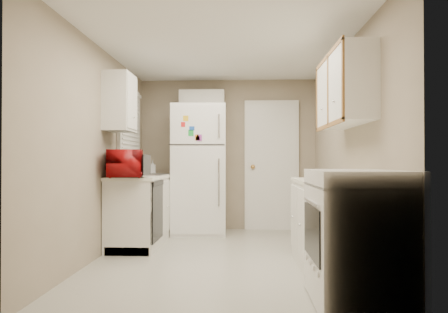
{
  "coord_description": "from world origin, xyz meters",
  "views": [
    {
      "loc": [
        0.22,
        -4.52,
        1.1
      ],
      "look_at": [
        0.0,
        0.5,
        1.15
      ],
      "focal_mm": 32.0,
      "sensor_mm": 36.0,
      "label": 1
    }
  ],
  "objects": [
    {
      "name": "floor",
      "position": [
        0.0,
        0.0,
        0.0
      ],
      "size": [
        3.8,
        3.8,
        0.0
      ],
      "primitive_type": "plane",
      "color": "beige",
      "rests_on": "ground"
    },
    {
      "name": "ceiling",
      "position": [
        0.0,
        0.0,
        2.4
      ],
      "size": [
        3.8,
        3.8,
        0.0
      ],
      "primitive_type": "plane",
      "color": "white",
      "rests_on": "floor"
    },
    {
      "name": "wall_left",
      "position": [
        -1.4,
        0.0,
        1.2
      ],
      "size": [
        3.8,
        3.8,
        0.0
      ],
      "primitive_type": "plane",
      "color": "gray",
      "rests_on": "floor"
    },
    {
      "name": "wall_right",
      "position": [
        1.4,
        0.0,
        1.2
      ],
      "size": [
        3.8,
        3.8,
        0.0
      ],
      "primitive_type": "plane",
      "color": "gray",
      "rests_on": "floor"
    },
    {
      "name": "wall_back",
      "position": [
        0.0,
        1.9,
        1.2
      ],
      "size": [
        2.8,
        2.8,
        0.0
      ],
      "primitive_type": "plane",
      "color": "gray",
      "rests_on": "floor"
    },
    {
      "name": "wall_front",
      "position": [
        0.0,
        -1.9,
        1.2
      ],
      "size": [
        2.8,
        2.8,
        0.0
      ],
      "primitive_type": "plane",
      "color": "gray",
      "rests_on": "floor"
    },
    {
      "name": "left_counter",
      "position": [
        -1.1,
        0.9,
        0.45
      ],
      "size": [
        0.6,
        1.8,
        0.9
      ],
      "primitive_type": "cube",
      "color": "silver",
      "rests_on": "floor"
    },
    {
      "name": "dishwasher",
      "position": [
        -0.81,
        0.3,
        0.49
      ],
      "size": [
        0.03,
        0.58,
        0.72
      ],
      "primitive_type": "cube",
      "color": "black",
      "rests_on": "floor"
    },
    {
      "name": "sink",
      "position": [
        -1.1,
        1.05,
        0.86
      ],
      "size": [
        0.54,
        0.74,
        0.16
      ],
      "primitive_type": "cube",
      "color": "gray",
      "rests_on": "left_counter"
    },
    {
      "name": "microwave",
      "position": [
        -1.15,
        0.14,
        1.05
      ],
      "size": [
        0.64,
        0.45,
        0.39
      ],
      "primitive_type": "imported",
      "rotation": [
        0.0,
        0.0,
        1.81
      ],
      "color": "maroon",
      "rests_on": "left_counter"
    },
    {
      "name": "soap_bottle",
      "position": [
        -1.15,
        1.56,
        1.0
      ],
      "size": [
        0.11,
        0.11,
        0.21
      ],
      "primitive_type": "imported",
      "rotation": [
        0.0,
        0.0,
        0.16
      ],
      "color": "white",
      "rests_on": "left_counter"
    },
    {
      "name": "window_blinds",
      "position": [
        -1.36,
        1.05,
        1.6
      ],
      "size": [
        0.1,
        0.98,
        1.08
      ],
      "primitive_type": "cube",
      "color": "silver",
      "rests_on": "wall_left"
    },
    {
      "name": "upper_cabinet_left",
      "position": [
        -1.25,
        0.22,
        1.8
      ],
      "size": [
        0.3,
        0.45,
        0.7
      ],
      "primitive_type": "cube",
      "color": "silver",
      "rests_on": "wall_left"
    },
    {
      "name": "refrigerator",
      "position": [
        -0.42,
        1.52,
        0.96
      ],
      "size": [
        0.82,
        0.8,
        1.93
      ],
      "primitive_type": "cube",
      "rotation": [
        0.0,
        0.0,
        0.04
      ],
      "color": "white",
      "rests_on": "floor"
    },
    {
      "name": "cabinet_over_fridge",
      "position": [
        -0.4,
        1.75,
        2.0
      ],
      "size": [
        0.7,
        0.3,
        0.4
      ],
      "primitive_type": "cube",
      "color": "silver",
      "rests_on": "wall_back"
    },
    {
      "name": "interior_door",
      "position": [
        0.7,
        1.86,
        1.02
      ],
      "size": [
        0.86,
        0.06,
        2.08
      ],
      "primitive_type": "cube",
      "color": "white",
      "rests_on": "floor"
    },
    {
      "name": "right_counter",
      "position": [
        1.1,
        -0.8,
        0.45
      ],
      "size": [
        0.6,
        2.0,
        0.9
      ],
      "primitive_type": "cube",
      "color": "silver",
      "rests_on": "floor"
    },
    {
      "name": "stove",
      "position": [
        1.11,
        -1.45,
        0.52
      ],
      "size": [
        0.69,
        0.85,
        1.03
      ],
      "primitive_type": "cube",
      "rotation": [
        0.0,
        0.0,
        -0.01
      ],
      "color": "white",
      "rests_on": "floor"
    },
    {
      "name": "upper_cabinet_right",
      "position": [
        1.25,
        -0.5,
        1.8
      ],
      "size": [
        0.3,
        1.2,
        0.7
      ],
      "primitive_type": "cube",
      "color": "silver",
      "rests_on": "wall_right"
    }
  ]
}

